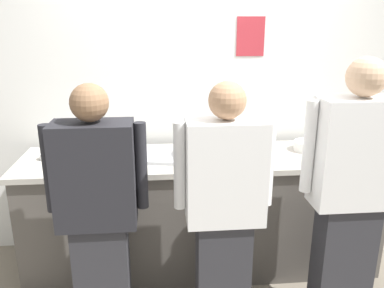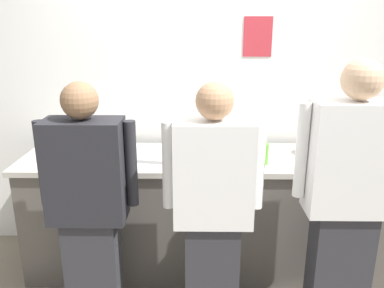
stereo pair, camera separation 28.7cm
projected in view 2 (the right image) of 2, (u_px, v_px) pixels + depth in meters
The scene contains 16 objects.
wall_back at pixel (204, 78), 3.24m from camera, with size 4.31×0.11×2.93m.
prep_counter at pixel (204, 213), 3.08m from camera, with size 2.75×0.69×0.94m.
chef_near_left at pixel (89, 207), 2.34m from camera, with size 0.59×0.24×1.60m.
chef_center at pixel (213, 210), 2.30m from camera, with size 0.59×0.24×1.61m.
chef_far_right at pixel (347, 199), 2.29m from camera, with size 0.63×0.24×1.73m.
plate_stack_front at pixel (314, 150), 2.99m from camera, with size 0.23×0.23×0.07m.
plate_stack_rear at pixel (106, 151), 2.99m from camera, with size 0.20×0.20×0.05m.
mixing_bowl_steel at pixel (203, 151), 2.90m from camera, with size 0.37×0.37×0.11m, color #B7BABF.
sheet_tray at pixel (165, 155), 2.93m from camera, with size 0.54×0.33×0.02m, color #B7BABF.
squeeze_bottle_primary at pixel (265, 152), 2.76m from camera, with size 0.06×0.06×0.19m.
squeeze_bottle_secondary at pixel (241, 149), 2.79m from camera, with size 0.06×0.06×0.21m.
ramekin_orange_sauce at pixel (257, 151), 3.01m from camera, with size 0.10×0.10×0.04m.
ramekin_green_sauce at pixel (53, 151), 2.99m from camera, with size 0.10×0.10×0.05m.
ramekin_yellow_sauce at pixel (108, 158), 2.83m from camera, with size 0.10×0.10×0.05m.
ramekin_red_sauce at pixel (323, 163), 2.75m from camera, with size 0.10×0.10×0.04m.
deli_cup at pixel (73, 160), 2.75m from camera, with size 0.09×0.09×0.08m, color white.
Camera 2 is at (-0.05, -2.42, 1.91)m, focal length 36.50 mm.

